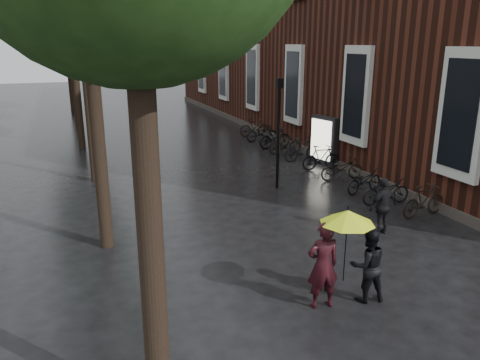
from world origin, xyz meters
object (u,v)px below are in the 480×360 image
pedestrian_walking (383,206)px  parked_bicycles (310,154)px  ad_lightbox (324,141)px  lamp_post (278,123)px  person_burgundy (323,265)px  person_black (368,265)px

pedestrian_walking → parked_bicycles: size_ratio=0.11×
ad_lightbox → lamp_post: lamp_post is taller
ad_lightbox → lamp_post: bearing=-157.9°
person_burgundy → pedestrian_walking: bearing=-136.5°
person_black → lamp_post: bearing=-91.8°
parked_bicycles → ad_lightbox: (0.56, -0.07, 0.53)m
person_black → lamp_post: lamp_post is taller
pedestrian_walking → parked_bicycles: bearing=-113.5°
lamp_post → person_burgundy: bearing=-109.0°
person_burgundy → person_black: bearing=179.8°
parked_bicycles → person_black: bearing=-113.3°
person_burgundy → ad_lightbox: 11.11m
lamp_post → parked_bicycles: bearing=42.1°
person_burgundy → ad_lightbox: bearing=-114.7°
pedestrian_walking → parked_bicycles: pedestrian_walking is taller
parked_bicycles → ad_lightbox: ad_lightbox is taller
lamp_post → person_black: bearing=-101.8°
person_burgundy → lamp_post: (2.47, 7.20, 1.42)m
person_black → parked_bicycles: (4.19, 9.71, -0.28)m
person_burgundy → person_black: (0.94, -0.10, -0.12)m
pedestrian_walking → person_black: bearing=38.9°
person_black → ad_lightbox: (4.75, 9.64, 0.25)m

